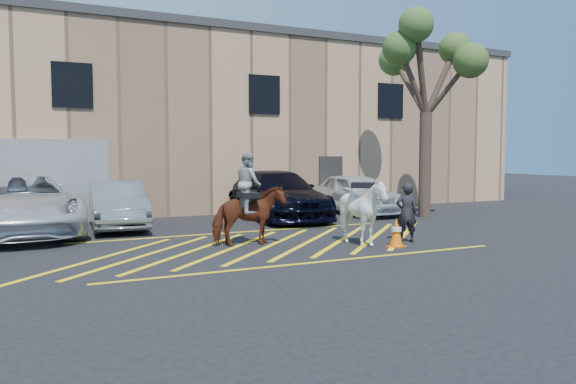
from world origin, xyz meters
name	(u,v)px	position (x,y,z in m)	size (l,w,h in m)	color
ground	(267,243)	(0.00, 0.00, 0.00)	(90.00, 90.00, 0.00)	black
car_white_pickup	(19,204)	(-5.73, 4.44, 0.89)	(2.94, 6.38, 1.77)	silver
car_silver_sedan	(117,205)	(-2.99, 4.72, 0.73)	(1.55, 4.44, 1.46)	gray
car_blue_suv	(277,195)	(2.56, 4.89, 0.85)	(2.38, 5.84, 1.70)	black
car_white_suv	(356,193)	(5.95, 4.94, 0.79)	(1.85, 4.61, 1.57)	white
handler	(406,213)	(3.37, -1.41, 0.78)	(0.57, 0.37, 1.56)	black
warehouse	(157,123)	(-0.01, 11.99, 3.65)	(32.42, 10.20, 7.30)	tan
hatching_zone	(272,245)	(0.00, -0.30, 0.01)	(12.60, 5.12, 0.01)	yellow
mounted_bay	(248,208)	(-0.56, -0.11, 0.96)	(1.82, 0.89, 2.36)	#5E2716
saddled_white	(363,211)	(2.05, -1.34, 0.86)	(2.07, 2.09, 1.72)	white
traffic_cone	(396,232)	(2.67, -1.91, 0.37)	(0.49, 0.49, 0.73)	#E65509
tree	(427,59)	(7.58, 2.93, 5.69)	(3.99, 4.37, 7.31)	#4A382D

